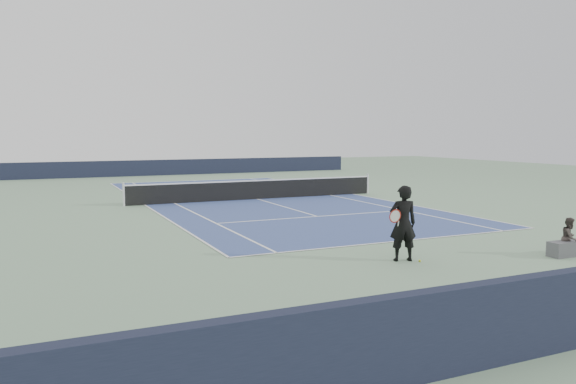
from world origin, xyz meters
name	(u,v)px	position (x,y,z in m)	size (l,w,h in m)	color
ground	(257,199)	(0.00, 0.00, 0.00)	(80.00, 80.00, 0.00)	gray
court_surface	(257,199)	(0.00, 0.00, 0.01)	(10.97, 23.77, 0.01)	#374A82
tennis_net	(257,189)	(0.00, 0.00, 0.50)	(12.90, 0.10, 1.07)	silver
windscreen_far	(173,167)	(0.00, 17.88, 0.60)	(30.00, 0.25, 1.20)	black
tennis_player	(403,223)	(-1.55, -14.04, 0.97)	(0.88, 0.71, 1.94)	black
tennis_ball	(420,261)	(-1.23, -14.34, 0.03)	(0.06, 0.06, 0.06)	yellow
spectator_bench	(569,243)	(2.84, -15.40, 0.35)	(1.31, 0.84, 1.08)	#4F4E53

